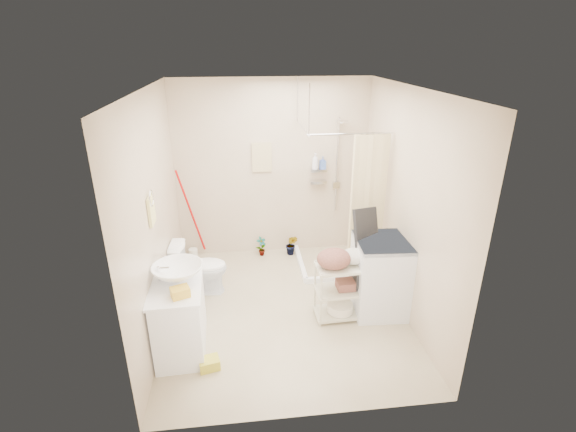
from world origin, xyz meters
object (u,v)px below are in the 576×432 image
(laundry_rack, at_px, (341,286))
(toilet, at_px, (200,267))
(washing_machine, at_px, (381,276))
(vanity, at_px, (180,315))

(laundry_rack, bearing_deg, toilet, 153.88)
(toilet, distance_m, washing_machine, 2.28)
(vanity, xyz_separation_m, laundry_rack, (1.79, 0.32, 0.01))
(toilet, height_order, washing_machine, washing_machine)
(toilet, relative_size, laundry_rack, 0.86)
(vanity, xyz_separation_m, washing_machine, (2.30, 0.41, 0.06))
(toilet, bearing_deg, vanity, 176.79)
(vanity, distance_m, washing_machine, 2.34)
(washing_machine, bearing_deg, vanity, -166.64)
(laundry_rack, bearing_deg, washing_machine, 8.06)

